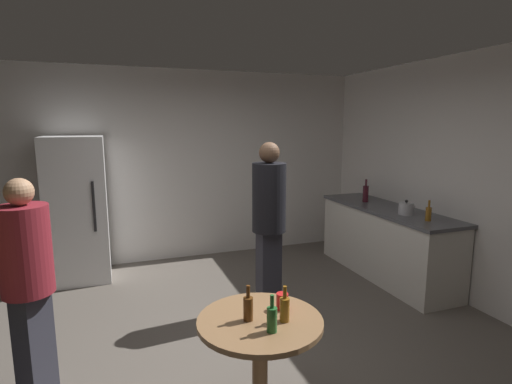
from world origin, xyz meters
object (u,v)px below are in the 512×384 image
beer_bottle_on_counter (428,213)px  beer_bottle_brown (248,308)px  foreground_table (260,334)px  person_in_maroon_shirt (27,273)px  plastic_cup_red (282,301)px  beer_bottle_green (272,318)px  kettle (406,208)px  beer_bottle_amber (285,308)px  refrigerator (77,209)px  person_in_black_shirt (269,215)px  wine_bottle_on_counter (366,193)px

beer_bottle_on_counter → beer_bottle_brown: beer_bottle_on_counter is taller
foreground_table → person_in_maroon_shirt: (-1.42, 0.81, 0.30)m
plastic_cup_red → person_in_maroon_shirt: person_in_maroon_shirt is taller
beer_bottle_brown → beer_bottle_green: (0.09, -0.18, 0.00)m
kettle → beer_bottle_amber: 2.75m
refrigerator → kettle: bearing=-23.8°
beer_bottle_on_counter → beer_bottle_green: 2.74m
refrigerator → beer_bottle_on_counter: (3.66, -1.95, 0.08)m
plastic_cup_red → person_in_black_shirt: person_in_black_shirt is taller
wine_bottle_on_counter → beer_bottle_brown: size_ratio=1.35×
kettle → wine_bottle_on_counter: 0.81m
refrigerator → beer_bottle_brown: 3.32m
foreground_table → plastic_cup_red: bearing=22.3°
foreground_table → beer_bottle_green: beer_bottle_green is taller
refrigerator → foreground_table: refrigerator is taller
wine_bottle_on_counter → person_in_black_shirt: 1.95m
refrigerator → plastic_cup_red: bearing=-64.5°
refrigerator → wine_bottle_on_counter: (3.65, -0.80, 0.12)m
foreground_table → beer_bottle_brown: 0.20m
plastic_cup_red → beer_bottle_brown: bearing=-165.8°
beer_bottle_brown → person_in_maroon_shirt: bearing=149.4°
refrigerator → person_in_maroon_shirt: bearing=-93.9°
plastic_cup_red → beer_bottle_on_counter: bearing=26.1°
beer_bottle_amber → person_in_black_shirt: size_ratio=0.13×
beer_bottle_brown → refrigerator: bearing=111.0°
beer_bottle_on_counter → person_in_black_shirt: 1.78m
beer_bottle_on_counter → person_in_maroon_shirt: size_ratio=0.14×
foreground_table → plastic_cup_red: size_ratio=7.27×
kettle → wine_bottle_on_counter: (0.01, 0.81, 0.05)m
wine_bottle_on_counter → person_in_black_shirt: size_ratio=0.17×
wine_bottle_on_counter → beer_bottle_on_counter: wine_bottle_on_counter is taller
wine_bottle_on_counter → foreground_table: wine_bottle_on_counter is taller
beer_bottle_amber → person_in_black_shirt: (0.50, 1.53, 0.22)m
beer_bottle_green → foreground_table: bearing=93.8°
wine_bottle_on_counter → beer_bottle_green: wine_bottle_on_counter is taller
person_in_maroon_shirt → plastic_cup_red: bearing=14.1°
person_in_black_shirt → person_in_maroon_shirt: 2.16m
wine_bottle_on_counter → person_in_black_shirt: bearing=-154.0°
beer_bottle_green → refrigerator: bearing=111.2°
kettle → person_in_black_shirt: person_in_black_shirt is taller
beer_bottle_on_counter → person_in_black_shirt: size_ratio=0.13×
beer_bottle_on_counter → beer_bottle_amber: bearing=-151.3°
refrigerator → plastic_cup_red: size_ratio=16.36×
refrigerator → plastic_cup_red: 3.36m
beer_bottle_on_counter → beer_bottle_green: (-2.39, -1.33, -0.17)m
beer_bottle_amber → beer_bottle_brown: same height
wine_bottle_on_counter → beer_bottle_green: 3.44m
foreground_table → beer_bottle_brown: (-0.08, 0.01, 0.19)m
foreground_table → beer_bottle_brown: size_ratio=3.48×
beer_bottle_brown → beer_bottle_green: bearing=-64.4°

